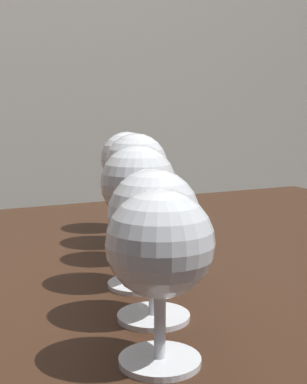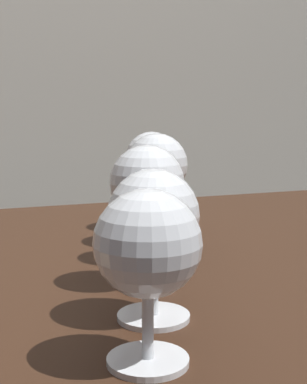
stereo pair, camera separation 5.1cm
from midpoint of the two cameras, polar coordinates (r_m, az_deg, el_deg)
dining_table at (r=0.74m, az=-7.78°, el=-13.94°), size 1.44×0.81×0.73m
wine_glass_rose at (r=0.42m, az=2.85°, el=-5.74°), size 0.08×0.08×0.14m
wine_glass_port at (r=0.51m, az=2.84°, el=-2.80°), size 0.08×0.08×0.14m
wine_glass_merlot at (r=0.60m, az=1.76°, el=0.59°), size 0.08×0.08×0.15m
wine_glass_white at (r=0.70m, az=2.01°, el=0.85°), size 0.08×0.08×0.14m
wine_glass_pinot at (r=0.78m, az=2.16°, el=2.51°), size 0.09×0.09×0.16m
wine_glass_chardonnay at (r=0.88m, az=1.47°, el=3.22°), size 0.08×0.08×0.15m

